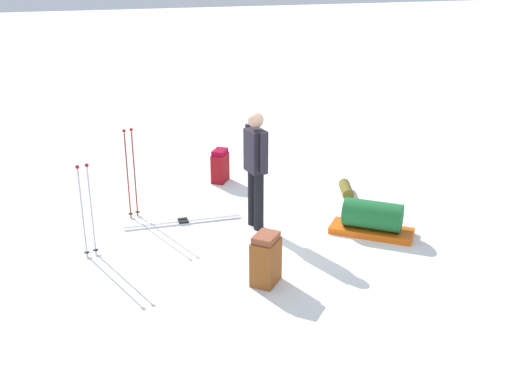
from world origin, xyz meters
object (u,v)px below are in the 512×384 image
Objects in this scene: skier_standing at (256,164)px; gear_sled at (372,219)px; backpack_bright at (266,259)px; ski_poles_planted_near at (86,206)px; ski_pair_near at (183,222)px; ski_poles_planted_far at (131,169)px; sleeping_mat_rolled at (346,189)px; backpack_large_dark at (220,166)px.

gear_sled is (-1.47, 0.76, -0.73)m from skier_standing.
ski_poles_planted_near reaches higher than backpack_bright.
ski_poles_planted_near reaches higher than ski_pair_near.
ski_poles_planted_far reaches higher than backpack_bright.
backpack_bright is 3.22m from sleeping_mat_rolled.
backpack_bright is (0.41, 1.58, -0.64)m from skier_standing.
backpack_bright is at bearing 23.53° from gear_sled.
skier_standing is 1.75m from backpack_bright.
ski_poles_planted_far is at bearing -28.72° from gear_sled.
backpack_large_dark is 3.12m from gear_sled.
backpack_bright is (-0.56, 2.05, 0.30)m from ski_pair_near.
skier_standing reaches higher than backpack_bright.
sleeping_mat_rolled is at bearing -167.78° from ski_poles_planted_near.
ski_poles_planted_far reaches higher than gear_sled.
sleeping_mat_rolled is (-0.35, -1.49, -0.13)m from gear_sled.
gear_sled is 1.54m from sleeping_mat_rolled.
ski_poles_planted_far is (-0.72, -1.10, 0.06)m from ski_poles_planted_near.
gear_sled is (-3.09, 1.69, -0.53)m from ski_poles_planted_far.
skier_standing reaches higher than ski_pair_near.
ski_poles_planted_near is 2.30× the size of sleeping_mat_rolled.
skier_standing is 2.11m from backpack_large_dark.
skier_standing is 2.95× the size of backpack_large_dark.
backpack_large_dark is (-0.03, -2.00, -0.67)m from skier_standing.
gear_sled is at bearing -156.47° from backpack_bright.
ski_poles_planted_near is 0.92× the size of ski_poles_planted_far.
skier_standing is 1.35× the size of ski_poles_planted_near.
gear_sled is at bearing 171.18° from ski_poles_planted_near.
sleeping_mat_rolled is at bearing 176.62° from ski_poles_planted_far.
sleeping_mat_rolled is (-1.82, -0.73, -0.86)m from skier_standing.
backpack_large_dark is 0.46× the size of ski_poles_planted_near.
backpack_bright reaches higher than sleeping_mat_rolled.
skier_standing is at bearing -104.51° from backpack_bright.
ski_pair_near is 2.74m from gear_sled.
backpack_bright is at bearing 105.30° from ski_pair_near.
backpack_bright is (0.44, 3.58, 0.03)m from backpack_large_dark.
backpack_bright is at bearing 75.49° from skier_standing.
ski_pair_near is at bearing 144.63° from ski_poles_planted_far.
ski_poles_planted_near is (2.36, 2.17, 0.42)m from backpack_large_dark.
ski_poles_planted_near is 1.08× the size of gear_sled.
ski_pair_near is 1.37× the size of ski_poles_planted_near.
skier_standing is 1.45× the size of gear_sled.
ski_pair_near is 2.15m from backpack_bright.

